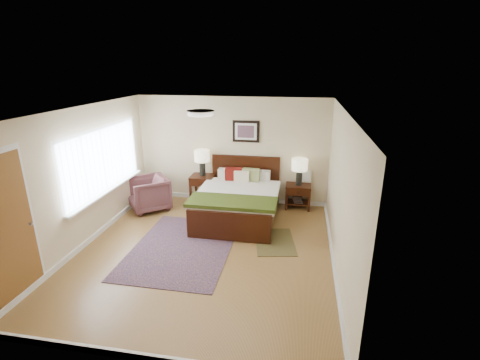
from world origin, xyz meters
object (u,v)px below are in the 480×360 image
Objects in this scene: nightstand_left at (203,181)px; lamp_right at (300,167)px; lamp_left at (202,158)px; armchair at (149,194)px; rug_persian at (182,247)px; bed at (238,196)px; nightstand_right at (298,194)px.

lamp_right is at bearing 0.56° from nightstand_left.
armchair is at bearing -148.66° from lamp_left.
rug_persian is at bearing -84.22° from lamp_left.
bed is 1.41m from lamp_left.
armchair is at bearing 176.40° from bed.
lamp_right is at bearing 32.48° from bed.
nightstand_left reaches higher than nightstand_right.
rug_persian is at bearing -118.36° from bed.
bed is at bearing 61.87° from rug_persian.
bed is 3.43× the size of lamp_right.
lamp_left reaches higher than armchair.
nightstand_left is 1.09× the size of lamp_left.
lamp_left is at bearing 90.00° from nightstand_left.
bed is at bearing 46.89° from armchair.
nightstand_left is 0.56m from lamp_left.
nightstand_right is at bearing 32.06° from bed.
bed reaches higher than armchair.
lamp_right reaches higher than nightstand_right.
lamp_left reaches higher than nightstand_right.
nightstand_right is 0.23× the size of rug_persian.
bed is at bearing -38.54° from lamp_left.
bed is 0.84× the size of rug_persian.
bed is 1.27m from nightstand_left.
bed is 1.72m from rug_persian.
rug_persian is at bearing -84.16° from nightstand_left.
lamp_left is (-1.00, 0.80, 0.58)m from bed.
lamp_left is 1.47m from armchair.
lamp_right is 0.25× the size of rug_persian.
nightstand_right is at bearing -90.00° from lamp_right.
rug_persian is at bearing -132.24° from lamp_right.
armchair is 2.09m from rug_persian.
lamp_left is at bearing 96.01° from rug_persian.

